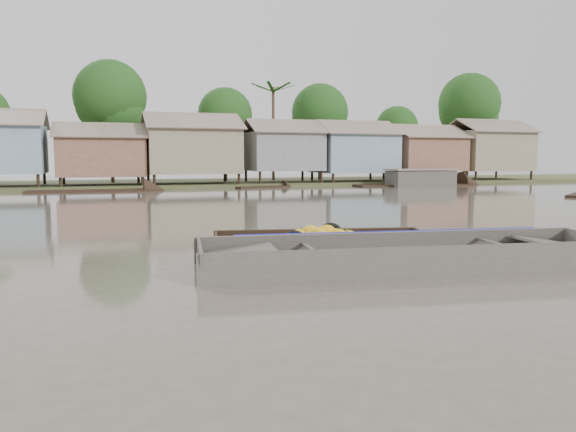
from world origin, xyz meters
name	(u,v)px	position (x,y,z in m)	size (l,w,h in m)	color
ground	(291,254)	(0.00, 0.00, 0.00)	(120.00, 120.00, 0.00)	#514A3E
riverbank	(194,146)	(3.03, 31.86, 3.07)	(120.00, 12.47, 10.22)	#384723
banana_boat	(318,241)	(0.97, 0.82, 0.14)	(5.37, 2.27, 0.75)	black
viewer_boat	(411,261)	(1.83, -2.10, 0.08)	(8.79, 3.43, 0.69)	#3D3834
distant_boats	(354,185)	(13.02, 24.09, 0.20)	(46.00, 16.58, 1.38)	black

